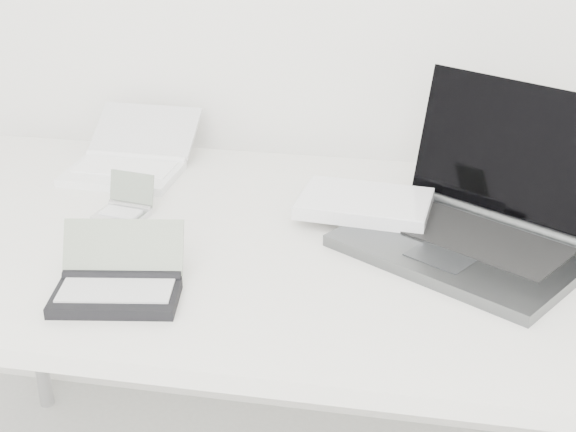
% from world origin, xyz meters
% --- Properties ---
extents(desk, '(1.60, 0.80, 0.73)m').
position_xyz_m(desk, '(0.00, 1.55, 0.68)').
color(desk, white).
rests_on(desk, ground).
extents(laptop_large, '(0.55, 0.47, 0.25)m').
position_xyz_m(laptop_large, '(0.24, 1.60, 0.77)').
color(laptop_large, '#4F5254').
rests_on(laptop_large, desk).
extents(netbook_open_white, '(0.23, 0.28, 0.10)m').
position_xyz_m(netbook_open_white, '(-0.42, 1.80, 0.75)').
color(netbook_open_white, white).
rests_on(netbook_open_white, desk).
extents(pda_silver, '(0.10, 0.10, 0.07)m').
position_xyz_m(pda_silver, '(-0.35, 1.58, 0.75)').
color(pda_silver, silver).
rests_on(pda_silver, desk).
extents(palmtop_charcoal, '(0.21, 0.18, 0.09)m').
position_xyz_m(palmtop_charcoal, '(-0.25, 1.31, 0.75)').
color(palmtop_charcoal, black).
rests_on(palmtop_charcoal, desk).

